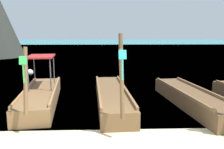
# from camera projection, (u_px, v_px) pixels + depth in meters

# --- Properties ---
(ground) EXTENTS (120.00, 120.00, 0.00)m
(ground) POSITION_uv_depth(u_px,v_px,m) (117.00, 149.00, 5.84)
(ground) COLOR beige
(sea_water) EXTENTS (120.00, 120.00, 0.00)m
(sea_water) POSITION_uv_depth(u_px,v_px,m) (105.00, 44.00, 66.06)
(sea_water) COLOR teal
(sea_water) RESTS_ON ground
(longtail_boat_green_ribbon) EXTENTS (1.92, 5.70, 2.53)m
(longtail_boat_green_ribbon) POSITION_uv_depth(u_px,v_px,m) (41.00, 96.00, 9.52)
(longtail_boat_green_ribbon) COLOR brown
(longtail_boat_green_ribbon) RESTS_ON ground
(longtail_boat_turquoise_ribbon) EXTENTS (1.50, 6.31, 2.92)m
(longtail_boat_turquoise_ribbon) POSITION_uv_depth(u_px,v_px,m) (112.00, 96.00, 9.57)
(longtail_boat_turquoise_ribbon) COLOR brown
(longtail_boat_turquoise_ribbon) RESTS_ON ground
(longtail_boat_blue_ribbon) EXTENTS (1.72, 5.83, 2.47)m
(longtail_boat_blue_ribbon) POSITION_uv_depth(u_px,v_px,m) (191.00, 98.00, 9.26)
(longtail_boat_blue_ribbon) COLOR brown
(longtail_boat_blue_ribbon) RESTS_ON ground
(mooring_buoy_near) EXTENTS (0.46, 0.46, 0.46)m
(mooring_buoy_near) POSITION_uv_depth(u_px,v_px,m) (30.00, 72.00, 16.09)
(mooring_buoy_near) COLOR white
(mooring_buoy_near) RESTS_ON sea_water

